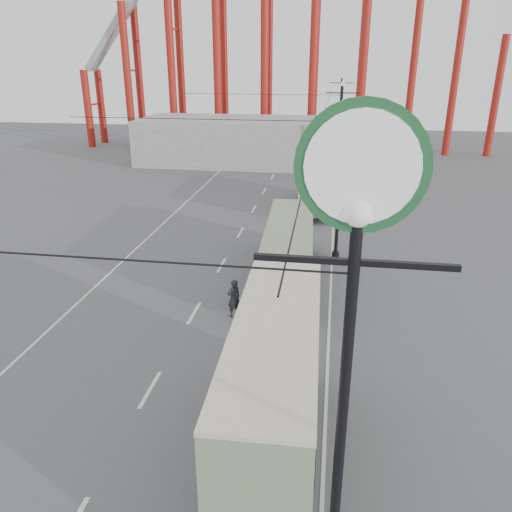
% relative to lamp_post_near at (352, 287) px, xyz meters
% --- Properties ---
extents(ground, '(160.00, 160.00, 0.00)m').
position_rel_lamp_post_near_xyz_m(ground, '(-5.60, 3.00, -7.86)').
color(ground, '#525255').
rests_on(ground, ground).
extents(road_markings, '(12.52, 120.00, 0.01)m').
position_rel_lamp_post_near_xyz_m(road_markings, '(-6.46, 22.70, -7.86)').
color(road_markings, silver).
rests_on(road_markings, ground).
extents(lamp_post_near, '(3.20, 0.44, 10.80)m').
position_rel_lamp_post_near_xyz_m(lamp_post_near, '(0.00, 0.00, 0.00)').
color(lamp_post_near, black).
rests_on(lamp_post_near, ground).
extents(lamp_post_mid, '(3.20, 0.44, 9.32)m').
position_rel_lamp_post_near_xyz_m(lamp_post_mid, '(0.00, 21.00, -3.18)').
color(lamp_post_mid, black).
rests_on(lamp_post_mid, ground).
extents(lamp_post_far, '(3.20, 0.44, 9.32)m').
position_rel_lamp_post_near_xyz_m(lamp_post_far, '(0.00, 43.00, -3.18)').
color(lamp_post_far, black).
rests_on(lamp_post_far, ground).
extents(lamp_post_distant, '(3.20, 0.44, 9.32)m').
position_rel_lamp_post_near_xyz_m(lamp_post_distant, '(0.00, 65.00, -3.18)').
color(lamp_post_distant, black).
rests_on(lamp_post_distant, ground).
extents(fairground_shed, '(22.00, 10.00, 5.00)m').
position_rel_lamp_post_near_xyz_m(fairground_shed, '(-11.60, 50.00, -5.36)').
color(fairground_shed, gray).
rests_on(fairground_shed, ground).
extents(double_decker_bus, '(2.52, 9.06, 4.83)m').
position_rel_lamp_post_near_xyz_m(double_decker_bus, '(-1.68, 4.23, -5.15)').
color(double_decker_bus, '#374625').
rests_on(double_decker_bus, ground).
extents(single_decker_green, '(2.99, 10.93, 3.06)m').
position_rel_lamp_post_near_xyz_m(single_decker_green, '(-2.55, 17.72, -6.13)').
color(single_decker_green, gray).
rests_on(single_decker_green, ground).
extents(single_decker_cream, '(2.59, 8.98, 2.77)m').
position_rel_lamp_post_near_xyz_m(single_decker_cream, '(-1.87, 32.04, -6.30)').
color(single_decker_cream, beige).
rests_on(single_decker_cream, ground).
extents(pedestrian, '(0.81, 0.79, 1.87)m').
position_rel_lamp_post_near_xyz_m(pedestrian, '(-4.65, 13.00, -6.92)').
color(pedestrian, black).
rests_on(pedestrian, ground).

